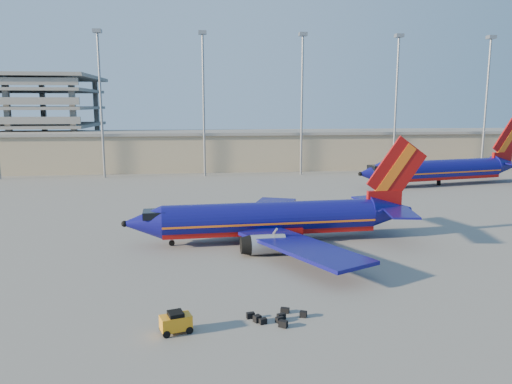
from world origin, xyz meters
TOP-DOWN VIEW (x-y plane):
  - ground at (0.00, 0.00)m, footprint 220.00×220.00m
  - terminal_building at (10.00, 58.00)m, footprint 122.00×16.00m
  - light_mast_row at (5.00, 46.00)m, footprint 101.60×1.60m
  - aircraft_main at (2.01, -4.61)m, footprint 32.79×31.49m
  - aircraft_second at (37.97, 29.52)m, footprint 35.23×15.14m
  - baggage_tug at (-7.70, -25.49)m, footprint 2.21×1.70m
  - luggage_pile at (-1.09, -24.40)m, footprint 4.22×2.82m

SIDE VIEW (x-z plane):
  - ground at x=0.00m, z-range 0.00..0.00m
  - luggage_pile at x=-1.09m, z-range -0.03..0.44m
  - baggage_tug at x=-7.70m, z-range 0.03..1.43m
  - aircraft_main at x=2.01m, z-range -3.18..7.92m
  - aircraft_second at x=37.97m, z-range -3.26..8.80m
  - terminal_building at x=10.00m, z-range 0.07..8.57m
  - light_mast_row at x=5.00m, z-range 3.23..31.88m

